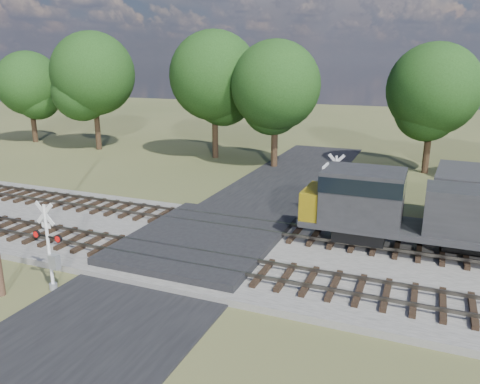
% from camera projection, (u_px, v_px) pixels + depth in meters
% --- Properties ---
extents(ground, '(160.00, 160.00, 0.00)m').
position_uv_depth(ground, '(200.00, 250.00, 23.01)').
color(ground, '#454D29').
rests_on(ground, ground).
extents(ballast_bed, '(140.00, 10.00, 0.30)m').
position_uv_depth(ballast_bed, '(416.00, 278.00, 19.77)').
color(ballast_bed, gray).
rests_on(ballast_bed, ground).
extents(road, '(7.00, 60.00, 0.08)m').
position_uv_depth(road, '(200.00, 249.00, 23.00)').
color(road, black).
rests_on(road, ground).
extents(crossing_panel, '(7.00, 9.00, 0.62)m').
position_uv_depth(crossing_panel, '(204.00, 241.00, 23.37)').
color(crossing_panel, '#262628').
rests_on(crossing_panel, ground).
extents(track_near, '(140.00, 2.60, 0.33)m').
position_uv_depth(track_near, '(244.00, 269.00, 19.98)').
color(track_near, black).
rests_on(track_near, ballast_bed).
extents(track_far, '(140.00, 2.60, 0.33)m').
position_uv_depth(track_far, '(279.00, 231.00, 24.43)').
color(track_far, black).
rests_on(track_far, ballast_bed).
extents(crossing_signal_near, '(1.51, 0.33, 3.74)m').
position_uv_depth(crossing_signal_near, '(51.00, 255.00, 18.60)').
color(crossing_signal_near, silver).
rests_on(crossing_signal_near, ground).
extents(crossing_signal_far, '(1.57, 0.34, 3.90)m').
position_uv_depth(crossing_signal_far, '(333.00, 192.00, 27.09)').
color(crossing_signal_far, silver).
rests_on(crossing_signal_far, ground).
extents(treeline, '(82.02, 11.11, 11.84)m').
position_uv_depth(treeline, '(381.00, 85.00, 37.41)').
color(treeline, black).
rests_on(treeline, ground).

